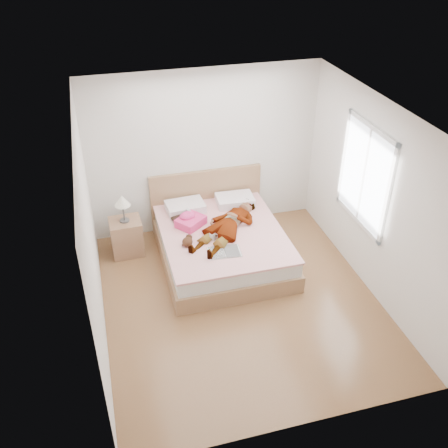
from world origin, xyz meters
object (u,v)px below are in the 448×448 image
phone (188,210)px  nightstand (126,234)px  woman (228,222)px  coffee_mug (212,236)px  plush_toy (188,241)px  towel (190,220)px  bed (221,241)px  magazine (224,252)px

phone → nightstand: nightstand is taller
woman → coffee_mug: (-0.28, -0.21, -0.06)m
coffee_mug → woman: bearing=36.3°
plush_toy → phone: bearing=77.2°
towel → phone: bearing=85.5°
bed → magazine: 0.65m
coffee_mug → plush_toy: plush_toy is taller
plush_toy → towel: bearing=74.5°
towel → nightstand: size_ratio=0.51×
plush_toy → nightstand: bearing=136.2°
phone → magazine: 1.01m
towel → coffee_mug: (0.23, -0.44, -0.03)m
towel → coffee_mug: towel is taller
bed → plush_toy: bed is taller
phone → plush_toy: 0.67m
woman → phone: (-0.50, 0.40, 0.05)m
towel → nightstand: 1.00m
woman → towel: woman is taller
phone → coffee_mug: phone is taller
bed → coffee_mug: (-0.18, -0.24, 0.29)m
magazine → plush_toy: 0.54m
woman → phone: 0.64m
woman → magazine: bearing=-66.6°
coffee_mug → towel: bearing=117.5°
nightstand → woman: bearing=-19.5°
magazine → coffee_mug: (-0.08, 0.35, 0.04)m
woman → plush_toy: bearing=-115.6°
towel → magazine: 0.86m
woman → coffee_mug: woman is taller
nightstand → magazine: bearing=-40.8°
bed → towel: 0.56m
woman → plush_toy: (-0.65, -0.25, -0.04)m
woman → coffee_mug: 0.35m
woman → nightstand: bearing=-156.2°
phone → towel: bearing=-141.2°
coffee_mug → magazine: bearing=-77.3°
bed → woman: bearing=-21.1°
phone → bed: (0.40, -0.36, -0.39)m
coffee_mug → bed: bearing=52.8°
woman → plush_toy: woman is taller
towel → magazine: bearing=-68.7°
magazine → towel: bearing=111.3°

